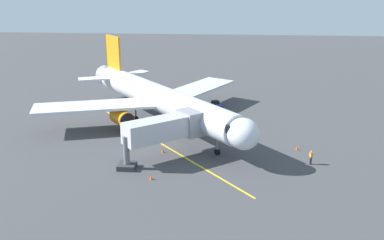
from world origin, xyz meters
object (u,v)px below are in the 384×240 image
(safety_cone_nose_left, at_px, (163,150))
(safety_cone_nose_right, at_px, (151,177))
(ground_crew_marshaller, at_px, (311,157))
(safety_cone_wing_port, at_px, (297,148))
(tug_near_nose, at_px, (216,106))
(jet_bridge, at_px, (169,128))
(airplane, at_px, (160,99))

(safety_cone_nose_left, relative_size, safety_cone_nose_right, 1.00)
(ground_crew_marshaller, xyz_separation_m, safety_cone_wing_port, (0.92, -4.46, -0.61))
(ground_crew_marshaller, relative_size, tug_near_nose, 0.63)
(jet_bridge, relative_size, ground_crew_marshaller, 5.89)
(tug_near_nose, xyz_separation_m, safety_cone_nose_left, (5.93, 19.10, -0.43))
(ground_crew_marshaller, height_order, safety_cone_wing_port, ground_crew_marshaller)
(tug_near_nose, distance_m, safety_cone_nose_right, 27.52)
(safety_cone_wing_port, bearing_deg, jet_bridge, 13.84)
(safety_cone_nose_right, bearing_deg, airplane, -84.18)
(jet_bridge, bearing_deg, safety_cone_nose_right, 79.82)
(airplane, distance_m, safety_cone_wing_port, 20.79)
(ground_crew_marshaller, height_order, safety_cone_nose_left, ground_crew_marshaller)
(tug_near_nose, bearing_deg, jet_bridge, 76.62)
(jet_bridge, bearing_deg, airplane, -76.21)
(jet_bridge, relative_size, safety_cone_nose_right, 18.30)
(safety_cone_nose_right, bearing_deg, safety_cone_wing_port, -149.15)
(jet_bridge, bearing_deg, safety_cone_nose_left, -57.06)
(safety_cone_nose_left, xyz_separation_m, safety_cone_nose_right, (0.10, 7.74, 0.00))
(jet_bridge, height_order, ground_crew_marshaller, jet_bridge)
(airplane, distance_m, safety_cone_nose_left, 11.38)
(safety_cone_nose_left, bearing_deg, jet_bridge, 122.94)
(airplane, bearing_deg, safety_cone_nose_right, 95.82)
(tug_near_nose, relative_size, safety_cone_nose_right, 4.96)
(ground_crew_marshaller, relative_size, safety_cone_nose_right, 3.11)
(safety_cone_nose_left, bearing_deg, tug_near_nose, -107.24)
(jet_bridge, distance_m, ground_crew_marshaller, 16.91)
(ground_crew_marshaller, xyz_separation_m, tug_near_nose, (11.74, -21.24, -0.18))
(safety_cone_wing_port, bearing_deg, airplane, -23.80)
(ground_crew_marshaller, bearing_deg, airplane, -32.93)
(ground_crew_marshaller, bearing_deg, safety_cone_nose_right, 17.51)
(jet_bridge, relative_size, tug_near_nose, 3.69)
(jet_bridge, distance_m, safety_cone_nose_left, 3.95)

